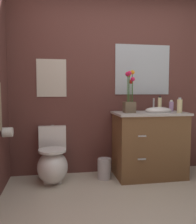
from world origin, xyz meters
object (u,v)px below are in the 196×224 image
object	(u,v)px
vanity_cabinet	(149,144)
toilet_paper_roll	(8,132)
flower_vase	(129,97)
toilet	(53,163)
wall_mirror	(143,70)
lotion_bottle	(180,106)
wall_poster	(52,78)
soap_bottle	(171,106)
trash_bin	(104,169)
hand_wash_bottle	(160,104)

from	to	relation	value
vanity_cabinet	toilet_paper_roll	world-z (taller)	vanity_cabinet
flower_vase	toilet	bearing A→B (deg)	177.18
wall_mirror	lotion_bottle	bearing A→B (deg)	-52.61
lotion_bottle	wall_poster	distance (m)	1.72
vanity_cabinet	soap_bottle	distance (m)	0.61
toilet	trash_bin	xyz separation A→B (m)	(0.67, -0.03, -0.11)
soap_bottle	wall_mirror	xyz separation A→B (m)	(-0.36, 0.19, 0.51)
hand_wash_bottle	wall_mirror	size ratio (longest dim) A/B	0.27
wall_poster	wall_mirror	bearing A→B (deg)	0.00
wall_poster	toilet_paper_roll	size ratio (longest dim) A/B	4.55
toilet_paper_roll	hand_wash_bottle	bearing A→B (deg)	7.44
toilet_paper_roll	flower_vase	bearing A→B (deg)	5.70
soap_bottle	lotion_bottle	world-z (taller)	lotion_bottle
lotion_bottle	hand_wash_bottle	world-z (taller)	hand_wash_bottle
vanity_cabinet	toilet	bearing A→B (deg)	178.82
lotion_bottle	trash_bin	size ratio (longest dim) A/B	0.72
lotion_bottle	wall_poster	size ratio (longest dim) A/B	0.39
hand_wash_bottle	toilet_paper_roll	world-z (taller)	hand_wash_bottle
toilet	soap_bottle	xyz separation A→B (m)	(1.63, 0.08, 0.69)
toilet	flower_vase	size ratio (longest dim) A/B	1.26
wall_mirror	toilet_paper_roll	size ratio (longest dim) A/B	7.27
wall_poster	lotion_bottle	bearing A→B (deg)	-15.46
vanity_cabinet	toilet_paper_roll	size ratio (longest dim) A/B	9.52
vanity_cabinet	wall_mirror	size ratio (longest dim) A/B	1.31
vanity_cabinet	hand_wash_bottle	size ratio (longest dim) A/B	4.87
vanity_cabinet	lotion_bottle	size ratio (longest dim) A/B	5.33
vanity_cabinet	toilet_paper_roll	xyz separation A→B (m)	(-1.77, -0.17, 0.23)
toilet	hand_wash_bottle	size ratio (longest dim) A/B	3.21
wall_poster	toilet	bearing A→B (deg)	-90.00
vanity_cabinet	trash_bin	distance (m)	0.69
wall_poster	trash_bin	bearing A→B (deg)	-23.79
toilet	toilet_paper_roll	distance (m)	0.69
soap_bottle	trash_bin	size ratio (longest dim) A/B	0.58
flower_vase	trash_bin	world-z (taller)	flower_vase
trash_bin	wall_mirror	world-z (taller)	wall_mirror
wall_poster	vanity_cabinet	bearing A→B (deg)	-12.95
trash_bin	wall_mirror	bearing A→B (deg)	25.67
soap_bottle	wall_mirror	bearing A→B (deg)	151.92
wall_mirror	toilet_paper_roll	bearing A→B (deg)	-165.30
soap_bottle	flower_vase	bearing A→B (deg)	-168.93
wall_mirror	hand_wash_bottle	bearing A→B (deg)	-49.93
trash_bin	toilet_paper_roll	bearing A→B (deg)	-171.62
soap_bottle	wall_poster	size ratio (longest dim) A/B	0.31
hand_wash_bottle	trash_bin	xyz separation A→B (m)	(-0.79, -0.08, -0.83)
trash_bin	hand_wash_bottle	bearing A→B (deg)	6.06
trash_bin	wall_poster	xyz separation A→B (m)	(-0.67, 0.29, 1.18)
flower_vase	toilet_paper_roll	world-z (taller)	flower_vase
vanity_cabinet	wall_mirror	xyz separation A→B (m)	(-0.00, 0.29, 1.00)
trash_bin	toilet_paper_roll	xyz separation A→B (m)	(-1.16, -0.17, 0.54)
toilet	wall_mirror	size ratio (longest dim) A/B	0.86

